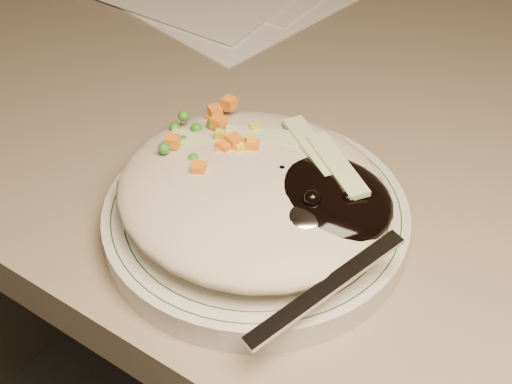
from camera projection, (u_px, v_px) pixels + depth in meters
The scene contains 4 objects.
desk at pixel (451, 276), 0.75m from camera, with size 1.40×0.70×0.74m.
plate at pixel (256, 219), 0.51m from camera, with size 0.22×0.22×0.02m, color silver.
plate_rim at pixel (256, 209), 0.50m from camera, with size 0.21×0.21×0.00m.
meal at pixel (261, 189), 0.49m from camera, with size 0.21×0.19×0.05m.
Camera 1 is at (0.11, 0.85, 1.11)m, focal length 50.00 mm.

